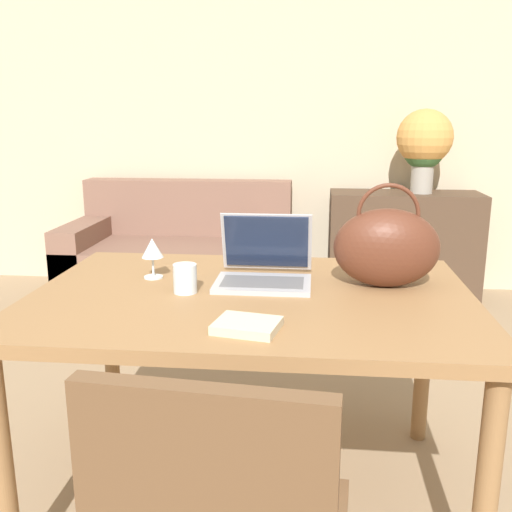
{
  "coord_description": "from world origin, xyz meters",
  "views": [
    {
      "loc": [
        0.04,
        -0.91,
        1.27
      ],
      "look_at": [
        -0.13,
        0.81,
        0.85
      ],
      "focal_mm": 40.0,
      "sensor_mm": 36.0,
      "label": 1
    }
  ],
  "objects_px": {
    "handbag": "(386,247)",
    "flower_vase": "(424,143)",
    "wine_glass": "(152,250)",
    "couch": "(181,260)",
    "laptop": "(265,263)",
    "drinking_glass": "(185,278)"
  },
  "relations": [
    {
      "from": "flower_vase",
      "to": "drinking_glass",
      "type": "bearing_deg",
      "value": -116.33
    },
    {
      "from": "wine_glass",
      "to": "handbag",
      "type": "distance_m",
      "value": 0.78
    },
    {
      "from": "couch",
      "to": "laptop",
      "type": "bearing_deg",
      "value": -68.91
    },
    {
      "from": "drinking_glass",
      "to": "flower_vase",
      "type": "relative_size",
      "value": 0.16
    },
    {
      "from": "drinking_glass",
      "to": "wine_glass",
      "type": "bearing_deg",
      "value": 133.72
    },
    {
      "from": "drinking_glass",
      "to": "laptop",
      "type": "bearing_deg",
      "value": 34.02
    },
    {
      "from": "wine_glass",
      "to": "handbag",
      "type": "height_order",
      "value": "handbag"
    },
    {
      "from": "handbag",
      "to": "flower_vase",
      "type": "bearing_deg",
      "value": 77.12
    },
    {
      "from": "couch",
      "to": "laptop",
      "type": "height_order",
      "value": "laptop"
    },
    {
      "from": "couch",
      "to": "flower_vase",
      "type": "height_order",
      "value": "flower_vase"
    },
    {
      "from": "drinking_glass",
      "to": "flower_vase",
      "type": "height_order",
      "value": "flower_vase"
    },
    {
      "from": "drinking_glass",
      "to": "wine_glass",
      "type": "height_order",
      "value": "wine_glass"
    },
    {
      "from": "handbag",
      "to": "flower_vase",
      "type": "xyz_separation_m",
      "value": [
        0.49,
        2.14,
        0.24
      ]
    },
    {
      "from": "wine_glass",
      "to": "flower_vase",
      "type": "relative_size",
      "value": 0.25
    },
    {
      "from": "drinking_glass",
      "to": "flower_vase",
      "type": "bearing_deg",
      "value": 63.67
    },
    {
      "from": "laptop",
      "to": "couch",
      "type": "bearing_deg",
      "value": 111.09
    },
    {
      "from": "laptop",
      "to": "wine_glass",
      "type": "height_order",
      "value": "laptop"
    },
    {
      "from": "couch",
      "to": "flower_vase",
      "type": "bearing_deg",
      "value": 4.75
    },
    {
      "from": "wine_glass",
      "to": "handbag",
      "type": "relative_size",
      "value": 0.41
    },
    {
      "from": "laptop",
      "to": "drinking_glass",
      "type": "xyz_separation_m",
      "value": [
        -0.24,
        -0.16,
        -0.01
      ]
    },
    {
      "from": "couch",
      "to": "wine_glass",
      "type": "relative_size",
      "value": 10.89
    },
    {
      "from": "drinking_glass",
      "to": "flower_vase",
      "type": "xyz_separation_m",
      "value": [
        1.13,
        2.28,
        0.32
      ]
    }
  ]
}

